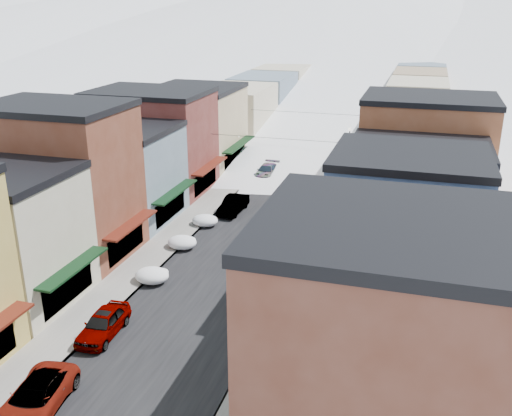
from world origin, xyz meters
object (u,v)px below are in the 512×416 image
Objects in this scene: car_green_sedan at (254,290)px; trash_can at (276,324)px; car_silver_sedan at (103,323)px; fire_hydrant at (254,343)px; streetlamp_near at (302,225)px; car_white_suv at (35,398)px; car_dark_hatch at (233,205)px.

trash_can is at bearing 122.42° from car_green_sedan.
car_green_sedan is 4.38m from trash_can.
car_silver_sedan is at bearing 38.76° from car_green_sedan.
streetlamp_near is (-0.09, 13.88, 2.26)m from fire_hydrant.
car_white_suv is 7.28m from car_silver_sedan.
car_silver_sedan is at bearing -161.85° from trash_can.
car_white_suv reaches higher than trash_can.
streetlamp_near reaches higher than car_silver_sedan.
trash_can is (2.53, -3.57, -0.20)m from car_green_sedan.
car_dark_hatch is at bearing 85.14° from car_silver_sedan.
car_green_sedan is 8.37m from streetlamp_near.
car_dark_hatch is at bearing -69.60° from car_green_sedan.
fire_hydrant is 0.20× the size of streetlamp_near.
car_dark_hatch is at bearing 115.73° from trash_can.
car_silver_sedan is at bearing -122.51° from streetlamp_near.
streetlamp_near reaches higher than fire_hydrant.
streetlamp_near reaches higher than car_dark_hatch.
car_silver_sedan is at bearing -89.50° from car_dark_hatch.
car_dark_hatch is (0.80, 23.16, -0.01)m from car_silver_sedan.
fire_hydrant is (9.22, 8.30, -0.26)m from car_white_suv.
fire_hydrant is (8.79, -22.14, -0.28)m from car_dark_hatch.
car_white_suv is 1.35× the size of streetlamp_near.
car_green_sedan is 5.93× the size of fire_hydrant.
fire_hydrant is at bearing -65.86° from car_dark_hatch.
car_white_suv is 24.06m from streetlamp_near.
car_white_suv is at bearing -133.05° from trash_can.
car_green_sedan is (7.00, -16.21, -0.00)m from car_dark_hatch.
car_dark_hatch is 12.16m from streetlamp_near.
car_dark_hatch is 1.00× the size of car_green_sedan.
car_dark_hatch is 17.66m from car_green_sedan.
car_white_suv is at bearing -138.00° from fire_hydrant.
fire_hydrant is 14.06m from streetlamp_near.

